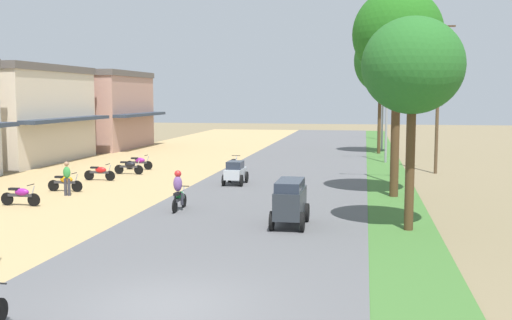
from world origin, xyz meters
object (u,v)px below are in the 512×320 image
parked_motorbike_second (21,194)px  median_tree_nearest (413,67)px  parked_motorbike_fourth (100,172)px  car_van_charcoal (290,200)px  motorbike_ahead_second (179,192)px  median_tree_third (381,61)px  pedestrian_on_shoulder (67,177)px  streetlamp_near (394,103)px  car_hatchback_silver (235,172)px  parked_motorbike_third (66,182)px  utility_pole_near (438,93)px  median_tree_second (398,35)px  streetlamp_far (383,98)px  streetlamp_mid (387,94)px  motorbike_ahead_third (234,163)px  parked_motorbike_sixth (139,162)px  parked_motorbike_fifth (129,166)px  streetlamp_farthest (379,101)px

parked_motorbike_second → median_tree_nearest: median_tree_nearest is taller
parked_motorbike_fourth → parked_motorbike_second: bearing=-89.9°
car_van_charcoal → motorbike_ahead_second: size_ratio=1.34×
median_tree_third → pedestrian_on_shoulder: bearing=-121.9°
streetlamp_near → car_hatchback_silver: size_ratio=3.69×
parked_motorbike_third → streetlamp_near: (15.84, 5.79, 3.79)m
median_tree_nearest → streetlamp_near: streetlamp_near is taller
parked_motorbike_fourth → utility_pole_near: (18.69, 6.97, 4.32)m
motorbike_ahead_second → pedestrian_on_shoulder: bearing=156.8°
median_tree_second → streetlamp_far: median_tree_second is taller
utility_pole_near → car_hatchback_silver: (-10.99, -7.13, -4.13)m
streetlamp_mid → motorbike_ahead_third: size_ratio=4.68×
median_tree_second → car_van_charcoal: 10.56m
parked_motorbike_sixth → car_hatchback_silver: (7.39, -5.31, 0.19)m
streetlamp_mid → car_hatchback_silver: size_ratio=4.21×
motorbike_ahead_third → parked_motorbike_sixth: bearing=-178.5°
parked_motorbike_second → pedestrian_on_shoulder: 2.93m
parked_motorbike_fifth → streetlamp_near: streetlamp_near is taller
parked_motorbike_second → parked_motorbike_fifth: (0.55, 10.71, 0.00)m
car_hatchback_silver → motorbike_ahead_second: (-0.72, -7.58, 0.11)m
streetlamp_mid → utility_pole_near: utility_pole_near is taller
parked_motorbike_fourth → median_tree_third: median_tree_third is taller
parked_motorbike_fourth → streetlamp_far: bearing=54.2°
parked_motorbike_fifth → motorbike_ahead_third: size_ratio=1.00×
streetlamp_farthest → car_van_charcoal: size_ratio=2.91×
parked_motorbike_sixth → parked_motorbike_fifth: bearing=-83.7°
parked_motorbike_fourth → streetlamp_mid: size_ratio=0.21×
parked_motorbike_second → streetlamp_near: bearing=31.5°
streetlamp_near → streetlamp_far: size_ratio=0.95×
pedestrian_on_shoulder → motorbike_ahead_third: bearing=60.8°
median_tree_nearest → parked_motorbike_fourth: bearing=148.7°
parked_motorbike_third → car_van_charcoal: 13.20m
median_tree_nearest → utility_pole_near: 16.90m
parked_motorbike_sixth → utility_pole_near: utility_pole_near is taller
parked_motorbike_second → utility_pole_near: utility_pole_near is taller
parked_motorbike_fourth → streetlamp_near: size_ratio=0.24×
utility_pole_near → streetlamp_mid: bearing=118.6°
streetlamp_far → motorbike_ahead_second: (-8.88, -29.72, -3.67)m
parked_motorbike_third → streetlamp_mid: bearing=45.5°
parked_motorbike_third → median_tree_nearest: size_ratio=0.24×
parked_motorbike_fourth → streetlamp_farthest: size_ratio=0.26×
median_tree_third → utility_pole_near: (3.16, -11.89, -2.66)m
pedestrian_on_shoulder → median_tree_second: size_ratio=0.17×
parked_motorbike_third → streetlamp_farthest: (15.84, 39.04, 3.59)m
parked_motorbike_sixth → utility_pole_near: bearing=5.7°
parked_motorbike_fourth → streetlamp_near: streetlamp_near is taller
median_tree_nearest → car_van_charcoal: median_tree_nearest is taller
parked_motorbike_second → streetlamp_farthest: streetlamp_farthest is taller
parked_motorbike_fourth → parked_motorbike_sixth: (0.30, 5.15, 0.00)m
motorbike_ahead_third → median_tree_third: bearing=56.2°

